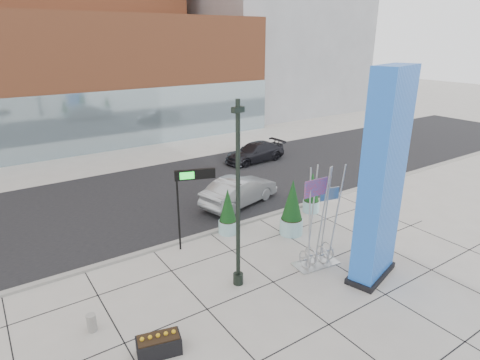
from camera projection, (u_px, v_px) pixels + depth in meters
ground at (238, 278)px, 16.09m from camera, size 160.00×160.00×0.00m
street_asphalt at (145, 199)px, 23.89m from camera, size 80.00×12.00×0.02m
curb_edge at (192, 238)px, 19.19m from camera, size 80.00×0.30×0.12m
tower_podium at (80, 80)px, 35.84m from camera, size 34.00×10.00×11.00m
tower_glass_front at (99, 122)px, 33.10m from camera, size 34.00×0.60×5.00m
building_grey_parking at (268, 38)px, 51.73m from camera, size 20.00×18.00×18.00m
blue_pylon at (382, 183)px, 14.95m from camera, size 2.69×1.75×8.26m
lamp_post at (238, 215)px, 14.76m from camera, size 0.47×0.40×7.20m
public_art_sculpture at (318, 240)px, 16.72m from camera, size 2.04×1.19×4.41m
concrete_bollard at (92, 323)px, 13.13m from camera, size 0.32×0.32×0.61m
overhead_street_sign at (190, 180)px, 17.55m from camera, size 1.72×0.74×3.77m
round_planter_east at (312, 193)px, 21.92m from camera, size 0.91×0.91×2.27m
round_planter_mid at (292, 209)px, 19.33m from camera, size 1.13×1.13×2.81m
round_planter_west at (228, 212)px, 19.48m from camera, size 0.93×0.93×2.32m
box_planter_south at (159, 344)px, 12.17m from camera, size 1.45×0.97×0.73m
car_silver_mid at (240, 191)px, 22.93m from camera, size 5.26×2.95×1.64m
car_dark_east at (255, 152)px, 30.98m from camera, size 5.09×2.31×1.45m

